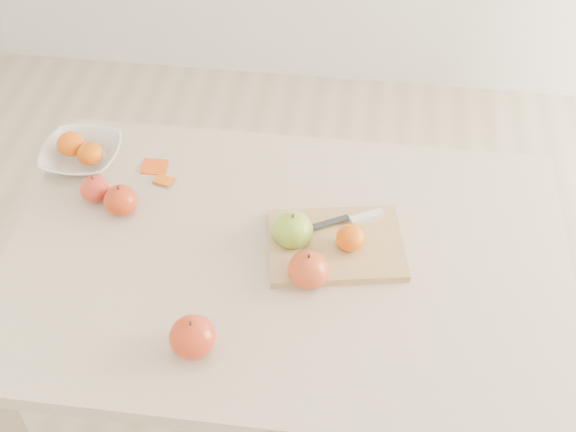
# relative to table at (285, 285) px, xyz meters

# --- Properties ---
(ground) EXTENTS (3.50, 3.50, 0.00)m
(ground) POSITION_rel_table_xyz_m (0.00, 0.00, -0.65)
(ground) COLOR #C6B293
(ground) RESTS_ON ground
(table) EXTENTS (1.20, 0.80, 0.75)m
(table) POSITION_rel_table_xyz_m (0.00, 0.00, 0.00)
(table) COLOR beige
(table) RESTS_ON ground
(cutting_board) EXTENTS (0.32, 0.26, 0.02)m
(cutting_board) POSITION_rel_table_xyz_m (0.10, 0.04, 0.11)
(cutting_board) COLOR tan
(cutting_board) RESTS_ON table
(board_tangerine) EXTENTS (0.06, 0.06, 0.05)m
(board_tangerine) POSITION_rel_table_xyz_m (0.13, 0.03, 0.14)
(board_tangerine) COLOR #D84F07
(board_tangerine) RESTS_ON cutting_board
(fruit_bowl) EXTENTS (0.18, 0.18, 0.05)m
(fruit_bowl) POSITION_rel_table_xyz_m (-0.52, 0.24, 0.12)
(fruit_bowl) COLOR white
(fruit_bowl) RESTS_ON table
(bowl_tangerine_near) EXTENTS (0.07, 0.07, 0.06)m
(bowl_tangerine_near) POSITION_rel_table_xyz_m (-0.55, 0.25, 0.15)
(bowl_tangerine_near) COLOR #D66407
(bowl_tangerine_near) RESTS_ON fruit_bowl
(bowl_tangerine_far) EXTENTS (0.06, 0.06, 0.05)m
(bowl_tangerine_far) POSITION_rel_table_xyz_m (-0.49, 0.22, 0.14)
(bowl_tangerine_far) COLOR #CA5E07
(bowl_tangerine_far) RESTS_ON fruit_bowl
(orange_peel_a) EXTENTS (0.06, 0.05, 0.01)m
(orange_peel_a) POSITION_rel_table_xyz_m (-0.34, 0.23, 0.10)
(orange_peel_a) COLOR #E04D0F
(orange_peel_a) RESTS_ON table
(orange_peel_b) EXTENTS (0.05, 0.05, 0.01)m
(orange_peel_b) POSITION_rel_table_xyz_m (-0.31, 0.19, 0.10)
(orange_peel_b) COLOR #CA590E
(orange_peel_b) RESTS_ON table
(paring_knife) EXTENTS (0.16, 0.08, 0.01)m
(paring_knife) POSITION_rel_table_xyz_m (0.15, 0.11, 0.12)
(paring_knife) COLOR white
(paring_knife) RESTS_ON cutting_board
(apple_green) EXTENTS (0.09, 0.09, 0.08)m
(apple_green) POSITION_rel_table_xyz_m (0.01, 0.04, 0.14)
(apple_green) COLOR #5D8E17
(apple_green) RESTS_ON table
(apple_red_e) EXTENTS (0.08, 0.08, 0.08)m
(apple_red_e) POSITION_rel_table_xyz_m (0.06, -0.06, 0.14)
(apple_red_e) COLOR maroon
(apple_red_e) RESTS_ON table
(apple_red_b) EXTENTS (0.07, 0.07, 0.07)m
(apple_red_b) POSITION_rel_table_xyz_m (-0.38, 0.09, 0.13)
(apple_red_b) COLOR maroon
(apple_red_b) RESTS_ON table
(apple_red_c) EXTENTS (0.09, 0.09, 0.08)m
(apple_red_c) POSITION_rel_table_xyz_m (-0.14, -0.25, 0.14)
(apple_red_c) COLOR #9F1206
(apple_red_c) RESTS_ON table
(apple_red_a) EXTENTS (0.07, 0.07, 0.06)m
(apple_red_a) POSITION_rel_table_xyz_m (-0.45, 0.12, 0.13)
(apple_red_a) COLOR maroon
(apple_red_a) RESTS_ON table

